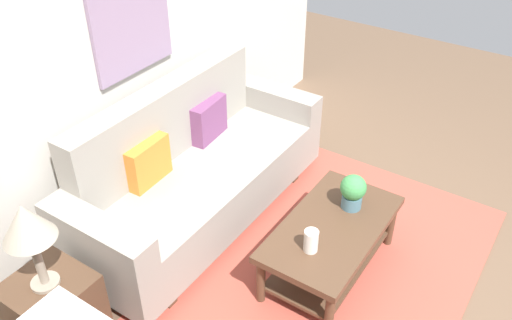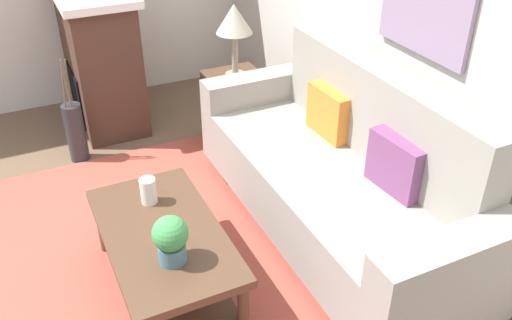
{
  "view_description": "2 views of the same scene",
  "coord_description": "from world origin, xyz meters",
  "px_view_note": "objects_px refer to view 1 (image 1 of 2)",
  "views": [
    {
      "loc": [
        -2.39,
        -0.56,
        2.87
      ],
      "look_at": [
        0.2,
        1.16,
        0.66
      ],
      "focal_mm": 37.79,
      "sensor_mm": 36.0,
      "label": 1
    },
    {
      "loc": [
        2.39,
        -0.03,
        2.3
      ],
      "look_at": [
        -0.05,
        1.13,
        0.61
      ],
      "focal_mm": 38.49,
      "sensor_mm": 36.0,
      "label": 2
    }
  ],
  "objects_px": {
    "potted_plant_tabletop": "(353,191)",
    "side_table": "(57,316)",
    "throw_pillow_plum": "(208,120)",
    "table_lamp": "(27,226)",
    "framed_painting": "(132,28)",
    "couch": "(195,172)",
    "throw_pillow_orange": "(148,162)",
    "coffee_table": "(331,238)",
    "tabletop_vase": "(311,241)"
  },
  "relations": [
    {
      "from": "tabletop_vase",
      "to": "throw_pillow_plum",
      "type": "bearing_deg",
      "value": 64.84
    },
    {
      "from": "potted_plant_tabletop",
      "to": "throw_pillow_orange",
      "type": "bearing_deg",
      "value": 116.15
    },
    {
      "from": "throw_pillow_orange",
      "to": "side_table",
      "type": "xyz_separation_m",
      "value": [
        -1.07,
        -0.2,
        -0.4
      ]
    },
    {
      "from": "throw_pillow_orange",
      "to": "framed_painting",
      "type": "xyz_separation_m",
      "value": [
        0.35,
        0.34,
        0.79
      ]
    },
    {
      "from": "throw_pillow_orange",
      "to": "table_lamp",
      "type": "distance_m",
      "value": 1.13
    },
    {
      "from": "potted_plant_tabletop",
      "to": "side_table",
      "type": "distance_m",
      "value": 2.03
    },
    {
      "from": "potted_plant_tabletop",
      "to": "framed_painting",
      "type": "bearing_deg",
      "value": 99.91
    },
    {
      "from": "tabletop_vase",
      "to": "table_lamp",
      "type": "relative_size",
      "value": 0.27
    },
    {
      "from": "side_table",
      "to": "framed_painting",
      "type": "height_order",
      "value": "framed_painting"
    },
    {
      "from": "coffee_table",
      "to": "side_table",
      "type": "height_order",
      "value": "side_table"
    },
    {
      "from": "couch",
      "to": "tabletop_vase",
      "type": "distance_m",
      "value": 1.15
    },
    {
      "from": "side_table",
      "to": "potted_plant_tabletop",
      "type": "bearing_deg",
      "value": -32.56
    },
    {
      "from": "throw_pillow_orange",
      "to": "coffee_table",
      "type": "relative_size",
      "value": 0.33
    },
    {
      "from": "couch",
      "to": "coffee_table",
      "type": "distance_m",
      "value": 1.14
    },
    {
      "from": "couch",
      "to": "side_table",
      "type": "distance_m",
      "value": 1.42
    },
    {
      "from": "potted_plant_tabletop",
      "to": "side_table",
      "type": "height_order",
      "value": "potted_plant_tabletop"
    },
    {
      "from": "throw_pillow_orange",
      "to": "tabletop_vase",
      "type": "xyz_separation_m",
      "value": [
        0.1,
        -1.25,
        -0.17
      ]
    },
    {
      "from": "throw_pillow_plum",
      "to": "coffee_table",
      "type": "distance_m",
      "value": 1.35
    },
    {
      "from": "throw_pillow_plum",
      "to": "couch",
      "type": "bearing_deg",
      "value": -160.05
    },
    {
      "from": "throw_pillow_orange",
      "to": "couch",
      "type": "bearing_deg",
      "value": -19.95
    },
    {
      "from": "coffee_table",
      "to": "table_lamp",
      "type": "relative_size",
      "value": 1.93
    },
    {
      "from": "tabletop_vase",
      "to": "throw_pillow_orange",
      "type": "bearing_deg",
      "value": 94.79
    },
    {
      "from": "coffee_table",
      "to": "framed_painting",
      "type": "bearing_deg",
      "value": 91.46
    },
    {
      "from": "framed_painting",
      "to": "throw_pillow_plum",
      "type": "bearing_deg",
      "value": -44.55
    },
    {
      "from": "framed_painting",
      "to": "side_table",
      "type": "bearing_deg",
      "value": -158.98
    },
    {
      "from": "throw_pillow_orange",
      "to": "throw_pillow_plum",
      "type": "bearing_deg",
      "value": 0.0
    },
    {
      "from": "table_lamp",
      "to": "side_table",
      "type": "bearing_deg",
      "value": -45.0
    },
    {
      "from": "table_lamp",
      "to": "framed_painting",
      "type": "relative_size",
      "value": 0.8
    },
    {
      "from": "coffee_table",
      "to": "framed_painting",
      "type": "relative_size",
      "value": 1.55
    },
    {
      "from": "throw_pillow_plum",
      "to": "potted_plant_tabletop",
      "type": "xyz_separation_m",
      "value": [
        -0.06,
        -1.28,
        -0.11
      ]
    },
    {
      "from": "side_table",
      "to": "table_lamp",
      "type": "height_order",
      "value": "table_lamp"
    },
    {
      "from": "couch",
      "to": "framed_painting",
      "type": "distance_m",
      "value": 1.14
    },
    {
      "from": "table_lamp",
      "to": "framed_painting",
      "type": "xyz_separation_m",
      "value": [
        1.41,
        0.54,
        0.48
      ]
    },
    {
      "from": "throw_pillow_orange",
      "to": "framed_painting",
      "type": "height_order",
      "value": "framed_painting"
    },
    {
      "from": "couch",
      "to": "table_lamp",
      "type": "distance_m",
      "value": 1.52
    },
    {
      "from": "couch",
      "to": "throw_pillow_plum",
      "type": "bearing_deg",
      "value": 19.95
    },
    {
      "from": "throw_pillow_plum",
      "to": "coffee_table",
      "type": "xyz_separation_m",
      "value": [
        -0.31,
        -1.26,
        -0.37
      ]
    },
    {
      "from": "couch",
      "to": "coffee_table",
      "type": "xyz_separation_m",
      "value": [
        0.04,
        -1.14,
        -0.12
      ]
    },
    {
      "from": "throw_pillow_plum",
      "to": "tabletop_vase",
      "type": "distance_m",
      "value": 1.39
    },
    {
      "from": "couch",
      "to": "throw_pillow_orange",
      "type": "distance_m",
      "value": 0.44
    },
    {
      "from": "coffee_table",
      "to": "tabletop_vase",
      "type": "bearing_deg",
      "value": 177.44
    },
    {
      "from": "couch",
      "to": "potted_plant_tabletop",
      "type": "bearing_deg",
      "value": -76.22
    },
    {
      "from": "couch",
      "to": "potted_plant_tabletop",
      "type": "distance_m",
      "value": 1.2
    },
    {
      "from": "throw_pillow_orange",
      "to": "potted_plant_tabletop",
      "type": "bearing_deg",
      "value": -63.85
    },
    {
      "from": "throw_pillow_plum",
      "to": "side_table",
      "type": "xyz_separation_m",
      "value": [
        -1.76,
        -0.2,
        -0.4
      ]
    },
    {
      "from": "throw_pillow_plum",
      "to": "coffee_table",
      "type": "bearing_deg",
      "value": -103.58
    },
    {
      "from": "throw_pillow_plum",
      "to": "table_lamp",
      "type": "xyz_separation_m",
      "value": [
        -1.76,
        -0.2,
        0.31
      ]
    },
    {
      "from": "throw_pillow_orange",
      "to": "potted_plant_tabletop",
      "type": "distance_m",
      "value": 1.43
    },
    {
      "from": "potted_plant_tabletop",
      "to": "framed_painting",
      "type": "height_order",
      "value": "framed_painting"
    },
    {
      "from": "side_table",
      "to": "framed_painting",
      "type": "bearing_deg",
      "value": 21.02
    }
  ]
}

